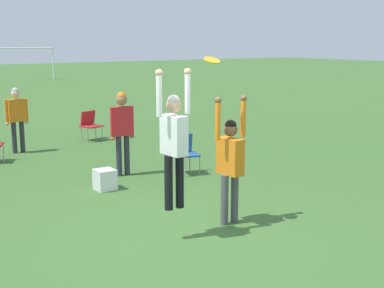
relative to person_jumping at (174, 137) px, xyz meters
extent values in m
plane|color=#3D662D|center=(0.23, -0.03, -1.52)|extent=(120.00, 120.00, 0.00)
cylinder|color=black|center=(-0.09, 0.00, -0.66)|extent=(0.12, 0.12, 0.80)
cylinder|color=black|center=(0.09, 0.00, -0.66)|extent=(0.12, 0.12, 0.80)
cube|color=white|center=(0.00, 0.00, 0.02)|extent=(0.23, 0.43, 0.56)
sphere|color=tan|center=(0.00, 0.00, 0.44)|extent=(0.22, 0.22, 0.22)
sphere|color=#B7B2AD|center=(0.00, 0.00, 0.50)|extent=(0.18, 0.18, 0.18)
cylinder|color=white|center=(-0.23, 0.00, 0.60)|extent=(0.08, 0.08, 0.60)
sphere|color=tan|center=(-0.23, 0.00, 0.90)|extent=(0.10, 0.10, 0.10)
cylinder|color=white|center=(0.23, 0.00, 0.60)|extent=(0.08, 0.08, 0.60)
sphere|color=tan|center=(0.23, 0.00, 0.90)|extent=(0.10, 0.10, 0.10)
cylinder|color=#4C4C51|center=(0.98, 0.08, -1.12)|extent=(0.12, 0.12, 0.80)
cylinder|color=#4C4C51|center=(1.18, 0.08, -1.12)|extent=(0.12, 0.12, 0.80)
cube|color=orange|center=(1.08, 0.08, -0.43)|extent=(0.23, 0.46, 0.57)
sphere|color=brown|center=(1.08, 0.08, -0.01)|extent=(0.22, 0.22, 0.22)
sphere|color=black|center=(1.08, 0.08, 0.05)|extent=(0.19, 0.19, 0.19)
cylinder|color=orange|center=(0.83, 0.08, 0.15)|extent=(0.08, 0.08, 0.60)
sphere|color=brown|center=(0.83, 0.08, 0.46)|extent=(0.10, 0.10, 0.10)
cylinder|color=orange|center=(1.32, 0.08, 0.15)|extent=(0.08, 0.08, 0.60)
sphere|color=brown|center=(1.32, 0.08, 0.46)|extent=(0.10, 0.10, 0.10)
cylinder|color=yellow|center=(0.74, 0.11, 1.05)|extent=(0.25, 0.24, 0.10)
cylinder|color=gray|center=(-0.72, 6.41, -1.30)|extent=(0.02, 0.02, 0.44)
cylinder|color=gray|center=(2.09, 2.91, -1.30)|extent=(0.02, 0.02, 0.45)
cylinder|color=gray|center=(2.48, 2.91, -1.30)|extent=(0.02, 0.02, 0.45)
cylinder|color=gray|center=(2.09, 3.29, -1.30)|extent=(0.02, 0.02, 0.45)
cylinder|color=gray|center=(2.48, 3.29, -1.30)|extent=(0.02, 0.02, 0.45)
cube|color=#235193|center=(2.29, 3.10, -1.09)|extent=(0.56, 0.56, 0.04)
cube|color=#235193|center=(2.29, 3.31, -0.87)|extent=(0.46, 0.23, 0.41)
cylinder|color=gray|center=(1.96, 7.71, -1.30)|extent=(0.02, 0.02, 0.44)
cylinder|color=gray|center=(2.40, 7.71, -1.30)|extent=(0.02, 0.02, 0.44)
cylinder|color=gray|center=(1.96, 8.16, -1.30)|extent=(0.02, 0.02, 0.44)
cylinder|color=gray|center=(2.40, 8.16, -1.30)|extent=(0.02, 0.02, 0.44)
cube|color=#B21E23|center=(2.18, 7.93, -1.10)|extent=(0.67, 0.67, 0.04)
cube|color=#B21E23|center=(2.18, 8.18, -0.88)|extent=(0.52, 0.29, 0.40)
cylinder|color=#2D2D38|center=(-0.17, 7.41, -1.11)|extent=(0.12, 0.12, 0.81)
cylinder|color=#2D2D38|center=(0.03, 7.41, -1.11)|extent=(0.12, 0.12, 0.81)
cube|color=orange|center=(-0.07, 7.41, -0.42)|extent=(0.47, 0.24, 0.58)
sphere|color=beige|center=(-0.07, 7.41, 0.01)|extent=(0.22, 0.22, 0.22)
sphere|color=#B7B2AD|center=(-0.07, 7.41, 0.07)|extent=(0.19, 0.19, 0.19)
cylinder|color=orange|center=(-0.32, 7.41, -0.44)|extent=(0.08, 0.08, 0.61)
sphere|color=beige|center=(-0.32, 7.41, -0.74)|extent=(0.10, 0.10, 0.10)
cylinder|color=orange|center=(0.18, 7.41, -0.44)|extent=(0.08, 0.08, 0.61)
sphere|color=beige|center=(0.18, 7.41, -0.74)|extent=(0.10, 0.10, 0.10)
cylinder|color=#2D2D38|center=(1.00, 3.79, -1.09)|extent=(0.12, 0.12, 0.87)
cylinder|color=#2D2D38|center=(1.19, 3.79, -1.09)|extent=(0.12, 0.12, 0.87)
cube|color=red|center=(1.09, 3.79, -0.34)|extent=(0.44, 0.26, 0.61)
sphere|color=#9E704C|center=(1.09, 3.79, 0.11)|extent=(0.24, 0.24, 0.24)
sphere|color=orange|center=(1.09, 3.79, 0.17)|extent=(0.20, 0.20, 0.20)
cylinder|color=red|center=(0.86, 3.79, -0.36)|extent=(0.08, 0.08, 0.65)
sphere|color=#9E704C|center=(0.86, 3.79, -0.69)|extent=(0.10, 0.10, 0.10)
cylinder|color=red|center=(1.32, 3.79, -0.36)|extent=(0.08, 0.08, 0.65)
sphere|color=#9E704C|center=(1.32, 3.79, -0.69)|extent=(0.10, 0.10, 0.10)
cube|color=white|center=(0.28, 2.97, -1.33)|extent=(0.37, 0.38, 0.38)
cube|color=silver|center=(0.28, 2.97, -1.13)|extent=(0.37, 0.38, 0.02)
cylinder|color=white|center=(9.88, 32.40, -0.37)|extent=(0.10, 0.10, 2.30)
cylinder|color=white|center=(6.38, 32.40, 0.78)|extent=(7.00, 0.10, 0.10)
camera|label=1|loc=(-3.95, -6.28, 1.34)|focal=50.00mm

